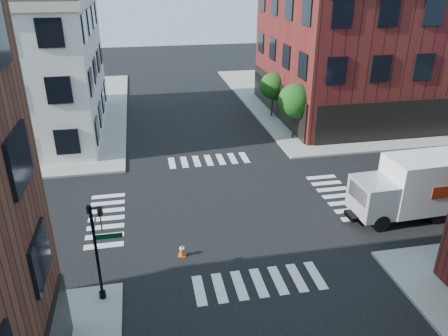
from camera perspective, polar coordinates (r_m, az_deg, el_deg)
The scene contains 8 objects.
ground at distance 25.94m, azimuth 0.49°, elevation -5.09°, with size 120.00×120.00×0.00m, color black.
sidewalk_ne at distance 51.68m, azimuth 19.20°, elevation 8.96°, with size 30.00×30.00×0.15m, color gray.
building_ne at distance 46.08m, azimuth 22.73°, elevation 14.25°, with size 25.00×16.00×12.00m, color #4F1314.
tree_near at distance 35.60m, azimuth 9.35°, elevation 8.50°, with size 2.69×2.69×4.49m.
tree_far at distance 41.15m, azimuth 6.48°, elevation 10.44°, with size 2.43×2.43×4.07m.
signal_pole at distance 18.48m, azimuth -16.21°, elevation -9.26°, with size 1.29×1.24×4.60m.
box_truck at distance 26.69m, azimuth 24.58°, elevation -2.11°, with size 7.98×2.69×3.57m.
traffic_cone at distance 21.80m, azimuth -5.53°, elevation -10.63°, with size 0.43×0.43×0.66m.
Camera 1 is at (-4.55, -22.06, 12.87)m, focal length 35.00 mm.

